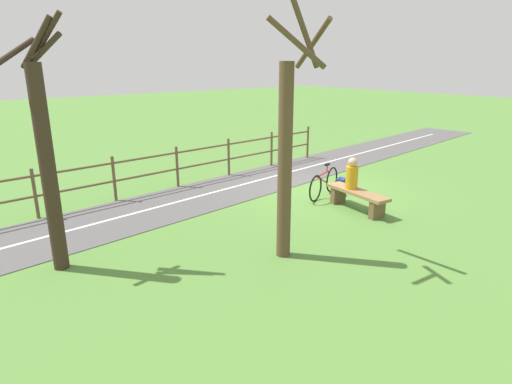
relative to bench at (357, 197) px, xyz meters
The scene contains 10 objects.
ground_plane 2.03m from the bench, 17.37° to the right, with size 80.00×80.00×0.00m, color #548438.
paved_path 4.82m from the bench, 45.11° to the left, with size 2.48×36.00×0.02m, color #565454.
path_centre_line 4.81m from the bench, 45.11° to the left, with size 0.10×32.00×0.00m, color silver.
bench is the anchor object (origin of this frame).
person_seated 0.57m from the bench, ahead, with size 0.35×0.35×0.80m.
bicycle 1.32m from the bench, ahead, with size 0.59×1.74×0.91m.
backpack 1.70m from the bench, 37.07° to the right, with size 0.35×0.40×0.37m.
fence_roadside 7.08m from the bench, 50.13° to the left, with size 1.26×17.86×1.23m.
tree_far_right 7.08m from the bench, 78.07° to the left, with size 0.76×1.17×4.41m.
tree_near_bench 3.74m from the bench, 104.10° to the left, with size 1.10×1.35×4.81m.
Camera 1 is at (-8.30, 9.09, 3.62)m, focal length 30.17 mm.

